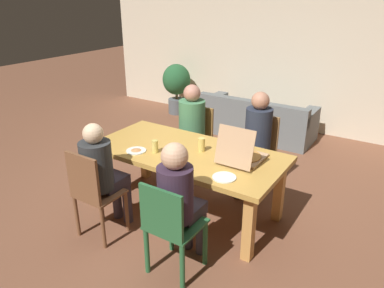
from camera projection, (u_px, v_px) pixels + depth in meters
ground_plane at (187, 210)px, 4.20m from camera, size 20.00×20.00×0.00m
back_wall at (294, 55)px, 6.31m from camera, size 7.86×0.12×2.62m
dining_table at (187, 159)px, 3.95m from camera, size 2.09×1.01×0.74m
chair_0 at (195, 135)px, 4.99m from camera, size 0.45×0.41×0.89m
person_0 at (190, 123)px, 4.79m from camera, size 0.35×0.54×1.23m
chair_1 at (92, 191)px, 3.53m from camera, size 0.42×0.39×0.96m
person_1 at (102, 170)px, 3.58m from camera, size 0.31×0.50×1.21m
chair_2 at (259, 149)px, 4.52m from camera, size 0.40×0.40×0.93m
person_2 at (256, 136)px, 4.32m from camera, size 0.32×0.53×1.26m
chair_3 at (170, 227)px, 3.07m from camera, size 0.44×0.43×0.91m
person_3 at (179, 196)px, 3.09m from camera, size 0.30×0.50×1.23m
pizza_box_0 at (243, 155)px, 3.68m from camera, size 0.39×0.49×0.40m
plate_0 at (136, 150)px, 3.89m from camera, size 0.21×0.21×0.03m
plate_1 at (224, 177)px, 3.34m from camera, size 0.22×0.22×0.01m
drinking_glass_0 at (202, 145)px, 3.88m from camera, size 0.07×0.07×0.15m
drinking_glass_1 at (155, 146)px, 3.85m from camera, size 0.07×0.07×0.14m
couch at (256, 121)px, 6.26m from camera, size 1.92×0.78×0.69m
potted_plant at (177, 84)px, 7.29m from camera, size 0.55×0.55×1.00m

